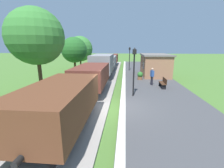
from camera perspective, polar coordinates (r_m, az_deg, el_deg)
ground_plane at (r=10.07m, az=1.66°, el=-9.61°), size 160.00×160.00×0.00m
platform_slab at (r=10.37m, az=19.85°, el=-9.02°), size 6.00×60.00×0.25m
platform_edge_stripe at (r=9.96m, az=3.99°, el=-8.33°), size 0.36×60.00×0.01m
track_ballast at (r=10.44m, az=-11.76°, el=-8.67°), size 3.80×60.00×0.12m
rail_near at (r=10.22m, az=-7.88°, el=-8.23°), size 0.07×60.00×0.14m
rail_far at (r=10.62m, az=-15.55°, el=-7.76°), size 0.07×60.00×0.14m
freight_train at (r=19.86m, az=-3.57°, el=6.50°), size 2.50×32.60×2.72m
station_hut at (r=21.02m, az=15.67°, el=6.94°), size 3.50×5.80×2.78m
bench_near_hut at (r=14.98m, az=18.59°, el=0.46°), size 0.42×1.50×0.91m
person_waiting at (r=15.63m, az=14.72°, el=3.00°), size 0.35×0.44×1.71m
potted_planter at (r=17.98m, az=10.44°, el=3.12°), size 0.64×0.64×0.92m
lamp_post_near at (r=11.56m, az=8.26°, el=7.73°), size 0.28×0.28×3.70m
lamp_post_far at (r=24.63m, az=6.56°, el=10.99°), size 0.28×0.28×3.70m
tree_trackside_mid at (r=12.84m, az=-26.53°, el=15.44°), size 4.08×4.08×6.72m
tree_trackside_far at (r=20.33m, az=-13.98°, el=12.20°), size 3.21×3.21×5.17m
tree_field_left at (r=28.01m, az=-11.86°, el=12.71°), size 4.36×4.36×5.76m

